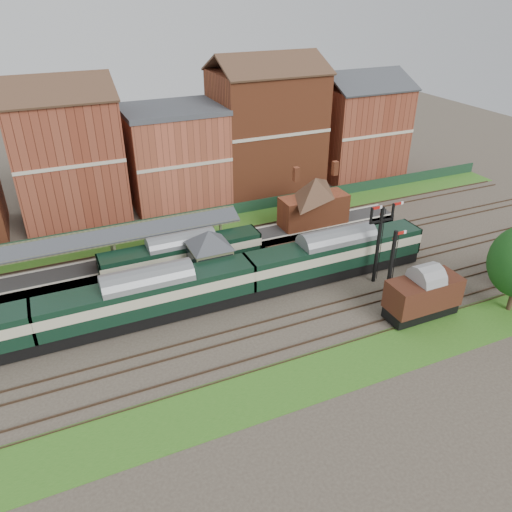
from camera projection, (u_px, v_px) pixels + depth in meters
name	position (u px, v px, depth m)	size (l,w,h in m)	color
ground	(253.00, 295.00, 47.34)	(160.00, 160.00, 0.00)	#473D33
grass_back	(200.00, 228.00, 60.11)	(90.00, 4.50, 0.06)	#2D6619
grass_front	(316.00, 376.00, 37.74)	(90.00, 5.00, 0.06)	#2D6619
fence	(194.00, 216.00, 61.36)	(90.00, 0.12, 1.50)	#193823
platform	(173.00, 256.00, 53.12)	(55.00, 3.40, 1.00)	#2D2D2D
signal_box	(210.00, 257.00, 47.32)	(5.40, 5.40, 6.00)	#6F7E59
brick_hut	(285.00, 259.00, 51.12)	(3.20, 2.64, 2.94)	brown
station_building	(314.00, 201.00, 57.45)	(8.10, 8.10, 5.90)	brown
canopy	(111.00, 231.00, 49.01)	(26.00, 3.89, 4.08)	#4C4F31
semaphore_bracket	(379.00, 240.00, 47.35)	(3.60, 0.25, 8.18)	black
semaphore_siding	(390.00, 271.00, 43.27)	(1.23, 0.25, 8.00)	black
town_backdrop	(173.00, 151.00, 63.85)	(69.00, 10.00, 16.00)	brown
dmu_train	(149.00, 296.00, 42.70)	(55.92, 2.94, 4.30)	black
platform_railcar	(182.00, 255.00, 49.75)	(16.26, 2.57, 3.74)	black
goods_van_a	(423.00, 295.00, 43.41)	(6.54, 2.83, 3.97)	black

